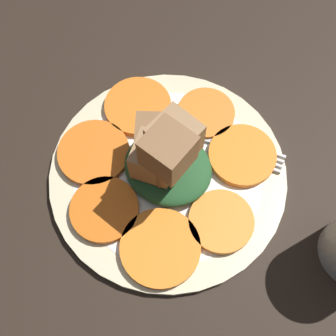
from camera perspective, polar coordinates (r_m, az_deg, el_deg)
name	(u,v)px	position (r cm, az deg, el deg)	size (l,w,h in cm)	color
table_slab	(168,179)	(49.90, 0.00, -1.46)	(120.00, 120.00, 2.00)	black
plate	(168,174)	(48.50, 0.00, -0.76)	(27.15, 27.15, 1.05)	beige
carrot_slice_0	(221,221)	(45.84, 7.20, -7.18)	(7.08, 7.08, 0.83)	orange
carrot_slice_1	(242,155)	(49.12, 10.00, 1.72)	(7.80, 7.80, 0.83)	orange
carrot_slice_2	(204,113)	(51.32, 4.94, 7.49)	(6.92, 6.92, 0.83)	orange
carrot_slice_3	(138,106)	(51.74, -4.10, 8.34)	(8.11, 8.11, 0.83)	orange
carrot_slice_4	(94,153)	(49.28, -10.02, 2.08)	(8.30, 8.30, 0.83)	orange
carrot_slice_5	(104,209)	(46.41, -8.60, -5.58)	(7.51, 7.51, 0.83)	orange
carrot_slice_6	(160,248)	(44.74, -1.05, -10.75)	(8.50, 8.50, 0.83)	orange
center_pile	(165,156)	(44.07, -0.45, 1.59)	(10.02, 9.01, 10.77)	#235128
fork	(206,137)	(49.89, 5.15, 4.17)	(19.89, 4.86, 0.40)	silver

